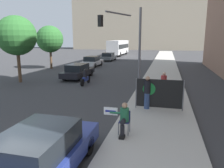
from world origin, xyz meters
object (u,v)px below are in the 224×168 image
pedestrian_behind (163,85)px  traffic_light_pole (124,35)px  car_on_road_nearest (78,71)px  city_bus_on_road (118,47)px  motorcycle_on_road (85,78)px  car_on_road_midblock (92,61)px  protest_banner (159,94)px  seated_protester (123,118)px  street_tree_midblock (50,39)px  parked_car_curbside (41,154)px  car_on_road_distant (109,57)px  jogger_on_sidewalk (147,92)px  street_tree_near_curb (16,36)px

pedestrian_behind → traffic_light_pole: 4.77m
car_on_road_nearest → city_bus_on_road: 28.65m
city_bus_on_road → motorcycle_on_road: 31.47m
car_on_road_midblock → traffic_light_pole: bearing=-61.8°
protest_banner → motorcycle_on_road: size_ratio=1.19×
car_on_road_nearest → seated_protester: bearing=-60.0°
traffic_light_pole → street_tree_midblock: bearing=139.8°
parked_car_curbside → city_bus_on_road: 43.79m
car_on_road_nearest → pedestrian_behind: bearing=-37.7°
pedestrian_behind → street_tree_midblock: 18.50m
parked_car_curbside → car_on_road_distant: size_ratio=1.00×
car_on_road_distant → pedestrian_behind: bearing=-67.5°
seated_protester → protest_banner: 3.58m
traffic_light_pole → car_on_road_midblock: size_ratio=1.22×
motorcycle_on_road → street_tree_midblock: (-7.68, 8.10, 3.10)m
car_on_road_midblock → street_tree_midblock: (-4.38, -3.20, 2.95)m
jogger_on_sidewalk → traffic_light_pole: 5.70m
seated_protester → car_on_road_midblock: 21.99m
car_on_road_nearest → traffic_light_pole: bearing=-37.1°
car_on_road_midblock → parked_car_curbside: bearing=-74.2°
traffic_light_pole → parked_car_curbside: bearing=-91.0°
seated_protester → street_tree_near_curb: (-10.90, 8.61, 3.14)m
traffic_light_pole → car_on_road_distant: bearing=107.7°
parked_car_curbside → traffic_light_pole: bearing=89.0°
pedestrian_behind → car_on_road_nearest: 10.29m
protest_banner → parked_car_curbside: 6.94m
protest_banner → street_tree_midblock: 19.72m
seated_protester → car_on_road_nearest: 13.52m
seated_protester → street_tree_near_curb: size_ratio=0.22×
parked_car_curbside → street_tree_near_curb: size_ratio=0.80×
motorcycle_on_road → street_tree_near_curb: bearing=-175.6°
parked_car_curbside → motorcycle_on_road: 12.42m
traffic_light_pole → jogger_on_sidewalk: bearing=-64.3°
protest_banner → car_on_road_nearest: 11.52m
city_bus_on_road → seated_protester: bearing=-77.4°
city_bus_on_road → protest_banner: bearing=-74.6°
protest_banner → street_tree_near_curb: bearing=156.6°
seated_protester → car_on_road_nearest: (-6.76, 11.71, -0.15)m
seated_protester → street_tree_midblock: size_ratio=0.23×
car_on_road_nearest → car_on_road_midblock: bearing=100.1°
parked_car_curbside → car_on_road_nearest: size_ratio=0.96×
street_tree_midblock → protest_banner: bearing=-44.9°
car_on_road_distant → jogger_on_sidewalk: bearing=-70.8°
pedestrian_behind → car_on_road_distant: bearing=-4.1°
seated_protester → pedestrian_behind: 5.59m
traffic_light_pole → motorcycle_on_road: 5.05m
car_on_road_midblock → car_on_road_distant: car_on_road_midblock is taller
city_bus_on_road → parked_car_curbside: bearing=-80.4°
traffic_light_pole → street_tree_near_curb: (-9.38, 0.86, -0.01)m
pedestrian_behind → parked_car_curbside: pedestrian_behind is taller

